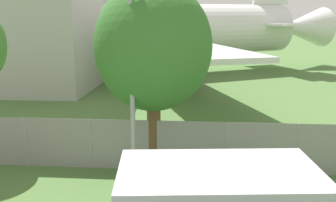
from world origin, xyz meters
The scene contains 4 objects.
perimeter_fence centered at (0.00, 10.18, 0.97)m, with size 56.07×0.07×1.94m.
airplane centered at (-2.84, 31.28, 4.15)m, with size 42.52×34.19×13.70m.
tree_near_hangar centered at (2.39, 10.36, 4.60)m, with size 4.23×4.23×6.96m.
light_mast centered at (1.86, 8.88, 4.38)m, with size 0.44×0.44×7.07m.
Camera 1 is at (4.07, -3.66, 5.83)m, focal length 42.00 mm.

